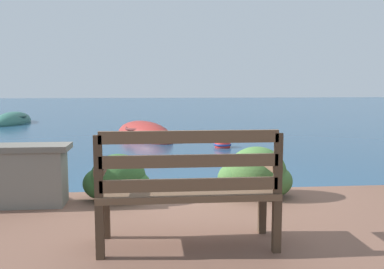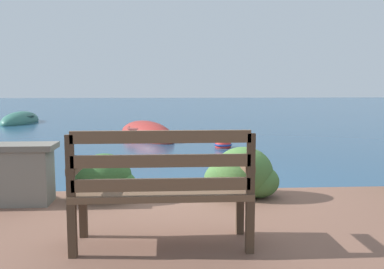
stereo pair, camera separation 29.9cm
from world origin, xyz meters
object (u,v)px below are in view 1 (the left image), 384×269
Objects in this scene: rowboat_mid at (13,122)px; mooring_buoy at (223,144)px; rowboat_nearest at (144,136)px; park_bench at (188,186)px.

rowboat_mid is 6.56× the size of mooring_buoy.
rowboat_nearest is 6.71× the size of mooring_buoy.
park_bench reaches higher than rowboat_mid.
rowboat_nearest is at bearing 86.79° from park_bench.
mooring_buoy is (1.37, 6.59, -0.64)m from park_bench.
park_bench is 0.50× the size of rowboat_mid.
rowboat_nearest is 7.00m from rowboat_mid.
park_bench is 6.76m from mooring_buoy.
rowboat_nearest reaches higher than rowboat_mid.
rowboat_nearest is 2.55m from mooring_buoy.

